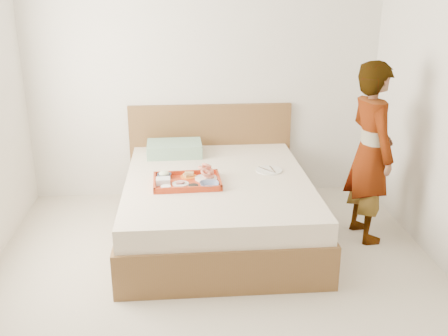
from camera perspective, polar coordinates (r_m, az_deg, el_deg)
name	(u,v)px	position (r m, az deg, el deg)	size (l,w,h in m)	color
ground	(220,297)	(3.78, -0.49, -14.01)	(3.50, 4.00, 0.01)	beige
wall_back	(204,69)	(5.21, -2.22, 10.80)	(3.50, 0.01, 2.60)	silver
wall_front	(276,304)	(1.41, 5.73, -14.67)	(3.50, 0.01, 2.60)	silver
bed	(217,206)	(4.54, -0.74, -4.18)	(1.65, 2.00, 0.53)	brown
headboard	(211,150)	(5.37, -1.49, 2.03)	(1.65, 0.06, 0.95)	brown
pillow	(174,149)	(5.03, -5.47, 2.13)	(0.52, 0.35, 0.13)	#8AB393
tray	(187,181)	(4.29, -4.10, -1.46)	(0.55, 0.40, 0.05)	#C23E13
prawn_plate	(206,178)	(4.36, -1.97, -1.14)	(0.19, 0.19, 0.01)	white
navy_bowl_big	(209,185)	(4.18, -1.62, -1.85)	(0.16, 0.16, 0.04)	navy
sauce_dish	(193,187)	(4.16, -3.38, -2.08)	(0.08, 0.08, 0.03)	black
meat_plate	(180,184)	(4.26, -4.81, -1.74)	(0.14, 0.14, 0.01)	white
bread_plate	(189,176)	(4.41, -3.92, -0.93)	(0.13, 0.13, 0.01)	orange
salad_bowl	(164,176)	(4.40, -6.59, -0.87)	(0.12, 0.12, 0.04)	navy
plastic_tub	(163,181)	(4.27, -6.71, -1.45)	(0.12, 0.10, 0.05)	silver
cheese_round	(166,188)	(4.16, -6.42, -2.16)	(0.08, 0.08, 0.03)	white
dinner_plate	(269,170)	(4.60, 4.97, -0.26)	(0.23, 0.23, 0.01)	white
person	(371,153)	(4.49, 15.81, 1.64)	(0.56, 0.37, 1.53)	silver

